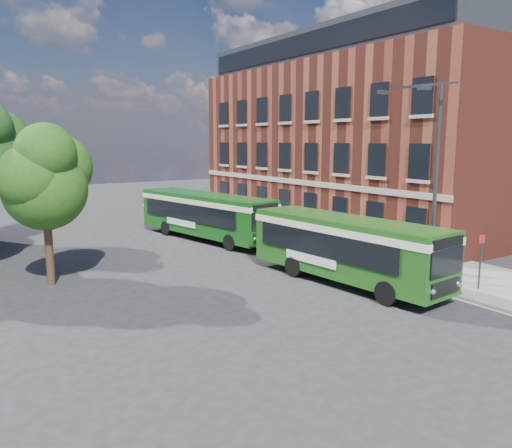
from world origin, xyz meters
TOP-DOWN VIEW (x-y plane):
  - ground at (0.00, 0.00)m, footprint 120.00×120.00m
  - pavement at (7.00, 8.00)m, footprint 6.00×48.00m
  - kerb_line at (3.95, 8.00)m, footprint 0.12×48.00m
  - brick_office at (14.00, 12.00)m, footprint 12.10×26.00m
  - street_lamp at (4.84, -2.00)m, footprint 2.96×2.38m
  - bus_stop_sign at (5.60, -4.20)m, footprint 0.35×0.08m
  - bus_front at (1.78, 0.06)m, footprint 3.47×10.38m
  - bus_rear at (1.20, 12.88)m, footprint 4.51×11.83m
  - pedestrian_a at (6.38, -1.50)m, footprint 0.82×0.75m
  - pedestrian_b at (5.16, -0.74)m, footprint 1.09×0.98m
  - tree_left at (-9.61, 7.18)m, footprint 4.31×4.09m

SIDE VIEW (x-z plane):
  - ground at x=0.00m, z-range 0.00..0.00m
  - kerb_line at x=3.95m, z-range 0.00..0.01m
  - pavement at x=7.00m, z-range 0.00..0.15m
  - pedestrian_b at x=5.16m, z-range 0.15..1.99m
  - pedestrian_a at x=6.38m, z-range 0.15..2.03m
  - bus_stop_sign at x=5.60m, z-range 0.25..2.77m
  - bus_front at x=1.78m, z-range 0.32..3.34m
  - bus_rear at x=1.20m, z-range 0.32..3.34m
  - street_lamp at x=4.84m, z-range 0.29..9.29m
  - tree_left at x=-9.61m, z-range 1.29..8.56m
  - brick_office at x=14.00m, z-range -0.13..14.07m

